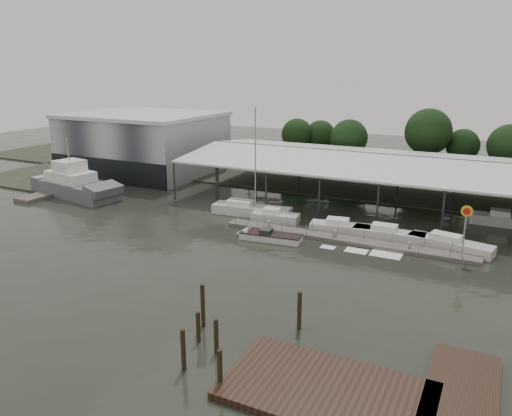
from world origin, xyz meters
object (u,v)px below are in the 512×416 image
at_px(white_sailboat, 250,210).
at_px(speedboat_underway, 265,236).
at_px(shell_fuel_sign, 466,222).
at_px(grey_trawler, 76,185).

height_order(white_sailboat, speedboat_underway, white_sailboat).
xyz_separation_m(shell_fuel_sign, grey_trawler, (-53.09, 1.52, -2.35)).
bearing_deg(grey_trawler, white_sailboat, 15.36).
bearing_deg(white_sailboat, grey_trawler, 179.51).
distance_m(grey_trawler, speedboat_underway, 33.60).
height_order(shell_fuel_sign, grey_trawler, grey_trawler).
distance_m(white_sailboat, speedboat_underway, 9.70).
xyz_separation_m(white_sailboat, speedboat_underway, (5.86, -7.73, -0.26)).
relative_size(shell_fuel_sign, grey_trawler, 0.34).
bearing_deg(grey_trawler, speedboat_underway, 1.05).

